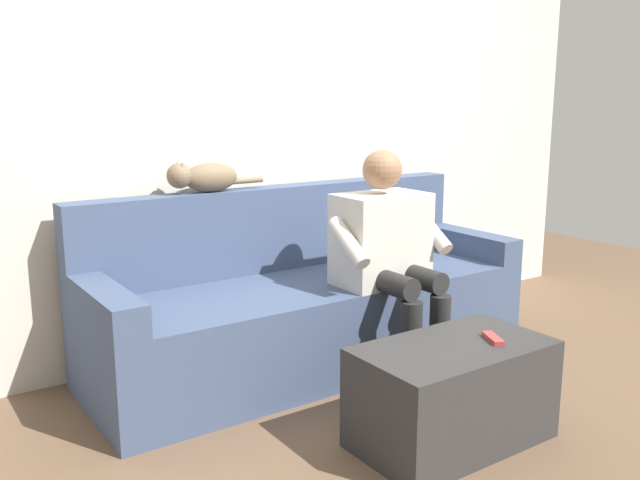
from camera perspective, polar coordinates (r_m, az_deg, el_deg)
ground_plane at (r=3.14m, az=6.46°, el=-14.03°), size 8.00×8.00×0.00m
back_wall at (r=3.79m, az=-4.91°, el=10.13°), size 4.94×0.06×2.51m
couch at (r=3.56m, az=-1.03°, el=-5.51°), size 2.30×0.78×0.90m
coffee_table at (r=2.84m, az=11.02°, el=-12.52°), size 0.79×0.45×0.41m
person_solo_seated at (r=3.35m, az=5.71°, el=-0.62°), size 0.60×0.53×1.12m
cat_on_backrest at (r=3.45m, az=-9.74°, el=5.24°), size 0.52×0.14×0.16m
remote_red at (r=2.84m, az=14.30°, el=-7.99°), size 0.09×0.14×0.02m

